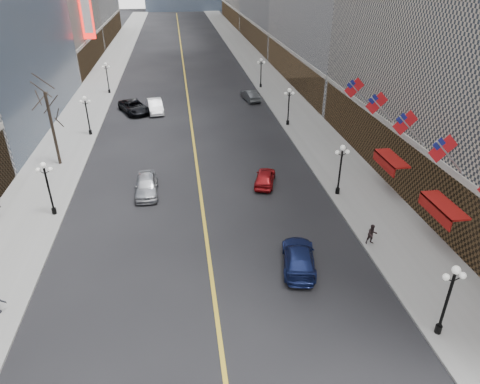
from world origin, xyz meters
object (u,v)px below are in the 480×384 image
object	(u,v)px
streetlamp_east_3	(261,70)
car_sb_mid	(265,177)
car_nb_near	(146,185)
car_nb_mid	(155,106)
streetlamp_east_2	(289,103)
car_sb_near	(299,257)
streetlamp_east_1	(341,165)
car_nb_far	(134,107)
streetlamp_west_1	(47,183)
streetlamp_east_0	(449,294)
streetlamp_west_2	(87,111)
streetlamp_west_3	(107,75)
car_sb_far	(250,95)

from	to	relation	value
streetlamp_east_3	car_sb_mid	xyz separation A→B (m)	(-5.86, -33.13, -2.19)
car_nb_near	car_nb_mid	bearing A→B (deg)	88.29
streetlamp_east_2	car_sb_near	distance (m)	27.88
streetlamp_east_1	streetlamp_east_3	xyz separation A→B (m)	(0.00, 36.00, 0.00)
streetlamp_east_2	car_sb_near	xyz separation A→B (m)	(-5.97, -27.15, -2.16)
car_nb_near	car_nb_far	world-z (taller)	car_nb_far
streetlamp_east_2	streetlamp_west_1	size ratio (longest dim) A/B	1.00
streetlamp_east_0	car_nb_near	xyz separation A→B (m)	(-16.42, 18.65, -2.08)
streetlamp_east_3	car_sb_mid	distance (m)	33.72
streetlamp_east_0	streetlamp_east_1	world-z (taller)	same
streetlamp_east_0	car_nb_near	bearing A→B (deg)	131.35
streetlamp_west_2	streetlamp_west_3	xyz separation A→B (m)	(0.00, 18.00, 0.00)
car_nb_far	car_sb_mid	size ratio (longest dim) A/B	1.44
streetlamp_west_1	streetlamp_west_2	size ratio (longest dim) A/B	1.00
streetlamp_east_0	streetlamp_east_3	size ratio (longest dim) A/B	1.00
streetlamp_east_2	streetlamp_east_3	xyz separation A→B (m)	(0.00, 18.00, 0.00)
car_nb_mid	streetlamp_west_3	bearing A→B (deg)	117.71
streetlamp_east_0	car_sb_near	distance (m)	9.34
streetlamp_east_0	car_sb_far	xyz separation A→B (m)	(-2.80, 45.32, -2.14)
streetlamp_east_3	car_nb_mid	bearing A→B (deg)	-147.86
streetlamp_east_0	car_nb_near	world-z (taller)	streetlamp_east_0
streetlamp_east_3	car_sb_near	distance (m)	45.60
car_nb_near	car_sb_far	bearing A→B (deg)	61.45
streetlamp_east_3	car_nb_near	size ratio (longest dim) A/B	0.93
car_nb_mid	car_sb_mid	size ratio (longest dim) A/B	1.25
streetlamp_east_3	car_nb_mid	world-z (taller)	streetlamp_east_3
car_sb_mid	streetlamp_west_3	bearing A→B (deg)	-44.38
streetlamp_east_1	car_nb_near	size ratio (longest dim) A/B	0.93
car_sb_near	streetlamp_east_3	bearing A→B (deg)	-85.83
streetlamp_east_0	streetlamp_west_1	distance (m)	28.51
car_sb_near	car_nb_near	bearing A→B (deg)	-36.80
car_nb_mid	car_sb_far	world-z (taller)	car_nb_mid
streetlamp_east_1	streetlamp_west_3	bearing A→B (deg)	123.25
car_sb_near	streetlamp_west_2	bearing A→B (deg)	-45.31
streetlamp_east_3	car_nb_near	xyz separation A→B (m)	(-16.42, -33.35, -2.08)
streetlamp_west_2	streetlamp_west_3	size ratio (longest dim) A/B	1.00
car_nb_mid	streetlamp_east_2	bearing A→B (deg)	-32.95
streetlamp_east_0	car_sb_near	size ratio (longest dim) A/B	0.88
streetlamp_east_0	car_sb_near	xyz separation A→B (m)	(-5.97, 6.85, -2.16)
car_sb_far	streetlamp_west_1	bearing A→B (deg)	44.64
streetlamp_west_2	car_sb_far	distance (m)	23.78
car_sb_far	streetlamp_east_1	bearing A→B (deg)	85.45
car_sb_near	car_sb_mid	size ratio (longest dim) A/B	1.22
streetlamp_east_0	car_sb_mid	bearing A→B (deg)	107.25
car_sb_near	streetlamp_east_2	bearing A→B (deg)	-90.70
streetlamp_east_2	car_sb_near	world-z (taller)	streetlamp_east_2
car_nb_mid	car_sb_mid	distance (m)	25.15
car_nb_near	streetlamp_west_1	bearing A→B (deg)	-161.24
streetlamp_west_3	car_nb_far	distance (m)	11.20
streetlamp_east_2	car_sb_far	distance (m)	11.85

